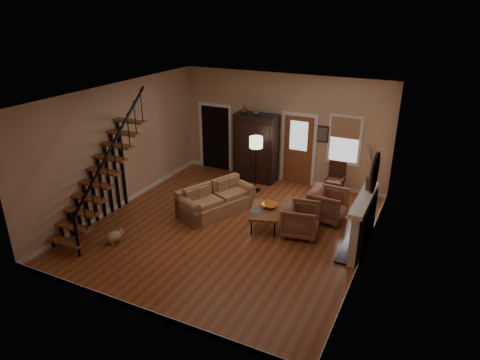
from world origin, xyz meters
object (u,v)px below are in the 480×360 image
at_px(side_chair, 335,180).
at_px(armoire, 256,148).
at_px(coffee_table, 265,217).
at_px(armchair_right, 328,205).
at_px(sofa, 216,199).
at_px(armchair_left, 301,220).
at_px(floor_lamp, 256,165).

bearing_deg(side_chair, armoire, 175.52).
bearing_deg(side_chair, coffee_table, -114.00).
xyz_separation_m(armchair_right, side_chair, (-0.21, 1.45, 0.10)).
xyz_separation_m(sofa, coffee_table, (1.44, -0.11, -0.15)).
distance_m(armoire, sofa, 2.64).
bearing_deg(armchair_left, floor_lamp, 37.05).
height_order(armoire, sofa, armoire).
height_order(sofa, armchair_right, armchair_right).
distance_m(sofa, armchair_right, 2.89).
xyz_separation_m(sofa, armchair_right, (2.74, 0.90, 0.03)).
bearing_deg(sofa, armchair_left, 19.96).
xyz_separation_m(armoire, sofa, (0.01, -2.56, -0.67)).
bearing_deg(armoire, coffee_table, -61.38).
height_order(sofa, side_chair, side_chair).
bearing_deg(armoire, armchair_right, -30.93).
bearing_deg(armoire, side_chair, -4.48).
distance_m(armchair_right, floor_lamp, 2.57).
xyz_separation_m(armoire, armchair_left, (2.38, -2.69, -0.66)).
relative_size(sofa, floor_lamp, 1.22).
xyz_separation_m(armoire, floor_lamp, (0.37, -0.82, -0.22)).
bearing_deg(armchair_left, side_chair, -14.16).
bearing_deg(sofa, armoire, 113.40).
bearing_deg(armchair_left, armoire, 31.33).
relative_size(armchair_right, side_chair, 0.88).
relative_size(floor_lamp, side_chair, 1.63).
bearing_deg(floor_lamp, armchair_right, -19.10).
xyz_separation_m(sofa, armchair_left, (2.36, -0.13, 0.01)).
relative_size(armchair_right, floor_lamp, 0.54).
bearing_deg(sofa, floor_lamp, 101.64).
distance_m(armchair_right, side_chair, 1.47).
relative_size(coffee_table, armchair_right, 1.33).
xyz_separation_m(floor_lamp, side_chair, (2.18, 0.62, -0.32)).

